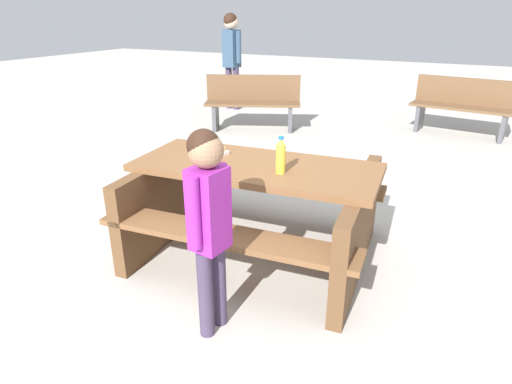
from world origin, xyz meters
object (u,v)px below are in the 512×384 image
at_px(bystander_adult, 232,49).
at_px(picnic_table, 256,202).
at_px(hotdog_tray, 216,150).
at_px(child_in_coat, 208,210).
at_px(soda_bottle, 281,156).
at_px(park_bench_near, 253,101).
at_px(park_bench_mid, 463,106).

bearing_deg(bystander_adult, picnic_table, 121.28).
xyz_separation_m(hotdog_tray, child_in_coat, (-0.56, 0.99, 0.01)).
bearing_deg(picnic_table, soda_bottle, 158.06).
height_order(park_bench_near, bystander_adult, bystander_adult).
xyz_separation_m(picnic_table, hotdog_tray, (0.39, -0.08, 0.34)).
distance_m(hotdog_tray, bystander_adult, 5.30).
distance_m(child_in_coat, park_bench_near, 4.84).
height_order(picnic_table, park_bench_mid, park_bench_mid).
xyz_separation_m(soda_bottle, park_bench_mid, (-1.00, -4.73, -0.42)).
relative_size(picnic_table, bystander_adult, 1.09).
height_order(soda_bottle, bystander_adult, bystander_adult).
height_order(picnic_table, child_in_coat, child_in_coat).
bearing_deg(child_in_coat, picnic_table, -79.55).
bearing_deg(soda_bottle, picnic_table, -21.94).
height_order(picnic_table, bystander_adult, bystander_adult).
bearing_deg(park_bench_near, soda_bottle, 119.58).
distance_m(picnic_table, hotdog_tray, 0.52).
relative_size(hotdog_tray, child_in_coat, 0.16).
bearing_deg(hotdog_tray, park_bench_mid, -109.58).
relative_size(soda_bottle, hotdog_tray, 1.33).
distance_m(child_in_coat, park_bench_mid, 5.66).
height_order(hotdog_tray, park_bench_mid, park_bench_mid).
bearing_deg(bystander_adult, child_in_coat, 118.32).
relative_size(child_in_coat, bystander_adult, 0.71).
xyz_separation_m(picnic_table, child_in_coat, (-0.17, 0.92, 0.35)).
relative_size(park_bench_near, park_bench_mid, 1.00).
bearing_deg(child_in_coat, park_bench_mid, -100.85).
distance_m(soda_bottle, park_bench_mid, 4.85).
bearing_deg(bystander_adult, hotdog_tray, 118.12).
xyz_separation_m(hotdog_tray, bystander_adult, (2.49, -4.67, 0.34)).
xyz_separation_m(park_bench_mid, bystander_adult, (4.11, -0.11, 0.67)).
relative_size(hotdog_tray, park_bench_near, 0.13).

